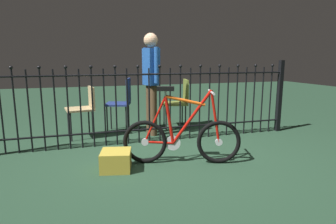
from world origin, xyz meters
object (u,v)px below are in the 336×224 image
(chair_navy, at_px, (123,99))
(person_visitor, at_px, (151,75))
(bicycle, at_px, (182,138))
(chair_tan, at_px, (84,106))
(display_crate, at_px, (116,160))
(chair_olive, at_px, (179,99))

(chair_navy, xyz_separation_m, person_visitor, (0.42, -0.32, 0.42))
(bicycle, xyz_separation_m, chair_tan, (-1.08, 1.56, 0.19))
(chair_navy, relative_size, display_crate, 2.78)
(chair_tan, height_order, chair_navy, chair_navy)
(chair_navy, bearing_deg, person_visitor, -37.17)
(chair_tan, xyz_separation_m, chair_olive, (1.67, 0.19, 0.02))
(bicycle, height_order, chair_olive, bicycle)
(chair_tan, bearing_deg, bicycle, -55.47)
(chair_navy, bearing_deg, display_crate, -101.23)
(chair_olive, relative_size, chair_navy, 0.95)
(bicycle, xyz_separation_m, chair_olive, (0.59, 1.76, 0.20))
(chair_tan, distance_m, chair_navy, 0.65)
(bicycle, bearing_deg, chair_tan, 124.53)
(chair_tan, bearing_deg, chair_navy, 14.48)
(person_visitor, bearing_deg, display_crate, -118.90)
(bicycle, relative_size, chair_olive, 1.55)
(bicycle, bearing_deg, chair_navy, 104.41)
(chair_olive, relative_size, display_crate, 2.65)
(chair_tan, distance_m, display_crate, 1.62)
(chair_navy, bearing_deg, chair_olive, 1.69)
(bicycle, height_order, chair_navy, bicycle)
(chair_olive, height_order, person_visitor, person_visitor)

